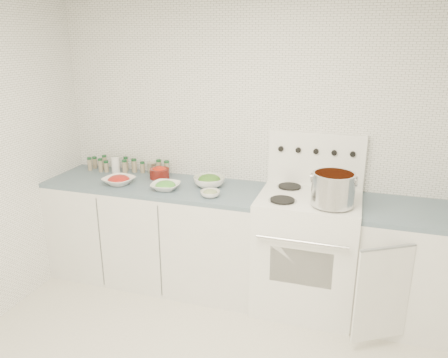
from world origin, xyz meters
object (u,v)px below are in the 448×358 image
Objects in this scene: stove at (307,248)px; bowl_tomato at (119,180)px; bowl_snowpea at (166,186)px; stock_pot at (333,188)px.

stove reaches higher than bowl_tomato.
stove is at bearing 4.00° from bowl_tomato.
bowl_snowpea is (-1.15, -0.12, 0.44)m from stove.
stock_pot reaches higher than bowl_snowpea.
stock_pot is at bearing -43.31° from stove.
stock_pot is 1.10× the size of bowl_tomato.
bowl_snowpea is at bearing -0.71° from bowl_tomato.
stock_pot is (0.17, -0.16, 0.58)m from stove.
stock_pot is at bearing -1.73° from bowl_tomato.
bowl_tomato is at bearing 179.29° from bowl_snowpea.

